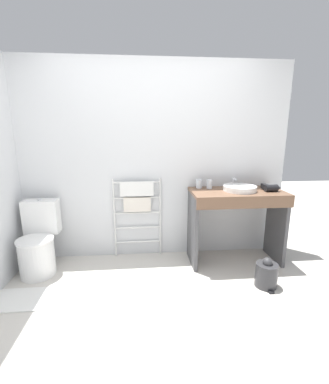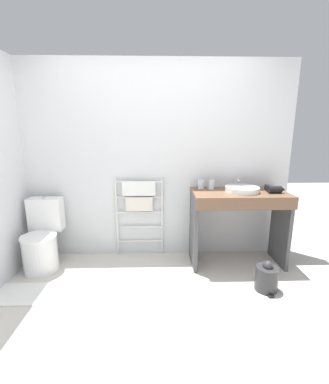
# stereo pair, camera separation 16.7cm
# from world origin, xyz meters

# --- Properties ---
(ground_plane) EXTENTS (12.00, 12.00, 0.00)m
(ground_plane) POSITION_xyz_m (0.00, 0.00, 0.00)
(ground_plane) COLOR beige
(wall_back) EXTENTS (3.33, 0.12, 2.36)m
(wall_back) POSITION_xyz_m (0.00, 1.47, 1.18)
(wall_back) COLOR silver
(wall_back) RESTS_ON ground_plane
(toilet) EXTENTS (0.38, 0.52, 0.80)m
(toilet) POSITION_xyz_m (-1.29, 1.08, 0.33)
(toilet) COLOR white
(toilet) RESTS_ON ground_plane
(towel_radiator) EXTENTS (0.59, 0.06, 0.99)m
(towel_radiator) POSITION_xyz_m (-0.19, 1.36, 0.70)
(towel_radiator) COLOR silver
(towel_radiator) RESTS_ON ground_plane
(vanity_counter) EXTENTS (1.07, 0.54, 0.88)m
(vanity_counter) POSITION_xyz_m (0.98, 1.12, 0.61)
(vanity_counter) COLOR brown
(vanity_counter) RESTS_ON ground_plane
(sink_basin) EXTENTS (0.38, 0.38, 0.06)m
(sink_basin) POSITION_xyz_m (1.00, 1.13, 0.91)
(sink_basin) COLOR white
(sink_basin) RESTS_ON vanity_counter
(faucet) EXTENTS (0.02, 0.10, 0.12)m
(faucet) POSITION_xyz_m (1.00, 1.33, 0.96)
(faucet) COLOR silver
(faucet) RESTS_ON vanity_counter
(cup_near_wall) EXTENTS (0.07, 0.07, 0.10)m
(cup_near_wall) POSITION_xyz_m (0.56, 1.32, 0.93)
(cup_near_wall) COLOR silver
(cup_near_wall) RESTS_ON vanity_counter
(cup_near_edge) EXTENTS (0.07, 0.07, 0.11)m
(cup_near_edge) POSITION_xyz_m (0.68, 1.28, 0.93)
(cup_near_edge) COLOR silver
(cup_near_edge) RESTS_ON vanity_counter
(hair_dryer) EXTENTS (0.19, 0.19, 0.08)m
(hair_dryer) POSITION_xyz_m (1.35, 1.08, 0.92)
(hair_dryer) COLOR black
(hair_dryer) RESTS_ON vanity_counter
(trash_bin) EXTENTS (0.22, 0.25, 0.32)m
(trash_bin) POSITION_xyz_m (1.12, 0.57, 0.13)
(trash_bin) COLOR #333335
(trash_bin) RESTS_ON ground_plane
(bath_mat) EXTENTS (0.56, 0.36, 0.01)m
(bath_mat) POSITION_xyz_m (-1.29, 0.56, 0.01)
(bath_mat) COLOR silver
(bath_mat) RESTS_ON ground_plane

